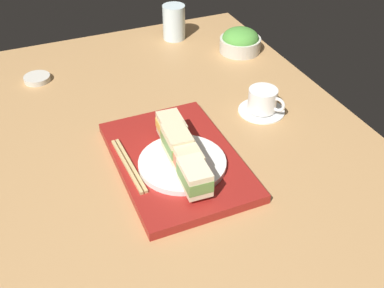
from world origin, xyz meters
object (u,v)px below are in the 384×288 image
Objects in this scene: sandwich_nearmost at (172,129)px; coffee_cup at (263,102)px; sandwich_farmost at (195,177)px; chopsticks_pair at (129,165)px; small_sauce_dish at (37,78)px; sandwich_plate at (183,163)px; sandwich_inner_near at (179,142)px; drinking_glass at (174,22)px; sandwich_inner_far at (186,159)px; salad_bowl at (240,41)px.

coffee_cup is (-5.98, 27.49, -3.23)cm from sandwich_nearmost.
chopsticks_pair is at bearing -141.58° from sandwich_farmost.
small_sauce_dish is (-62.36, -22.83, -5.39)cm from sandwich_farmost.
sandwich_nearmost is at bearing 174.67° from sandwich_plate.
sandwich_inner_near reaches higher than sandwich_farmost.
drinking_glass is at bearing 161.82° from sandwich_farmost.
sandwich_farmost is 1.11× the size of small_sauce_dish.
sandwich_nearmost is (-8.47, 0.79, 3.40)cm from sandwich_plate.
small_sauce_dish is at bearing -151.74° from sandwich_nearmost.
sandwich_farmost is 16.76cm from chopsticks_pair.
sandwich_farmost is at bearing 20.11° from small_sauce_dish.
sandwich_inner_far is (5.65, -0.53, -0.32)cm from sandwich_inner_near.
sandwich_plate is 2.56× the size of small_sauce_dish.
chopsticks_pair is 2.56× the size of small_sauce_dish.
chopsticks_pair is at bearing -75.56° from coffee_cup.
sandwich_nearmost is at bearing 174.67° from sandwich_inner_near.
sandwich_nearmost reaches higher than sandwich_inner_far.
salad_bowl is at bearing 135.65° from sandwich_nearmost.
sandwich_farmost is 0.43× the size of chopsticks_pair.
sandwich_inner_near is at bearing -5.33° from sandwich_nearmost.
sandwich_plate is 1.70× the size of drinking_glass.
small_sauce_dish is (-39.44, -51.91, -2.22)cm from coffee_cup.
sandwich_inner_near is at bearing 25.07° from small_sauce_dish.
sandwich_nearmost is 1.11× the size of small_sauce_dish.
drinking_glass reaches higher than chopsticks_pair.
sandwich_inner_near is (-2.82, 0.26, 3.65)cm from sandwich_plate.
small_sauce_dish is at bearing -159.89° from sandwich_farmost.
sandwich_inner_near is 0.65× the size of salad_bowl.
sandwich_nearmost is 0.97× the size of sandwich_inner_near.
sandwich_nearmost is 1.00× the size of sandwich_inner_far.
drinking_glass reaches higher than salad_bowl.
sandwich_inner_far is at bearing 174.67° from sandwich_farmost.
chopsticks_pair is (43.48, -50.21, -0.90)cm from salad_bowl.
drinking_glass is at bearing 158.26° from sandwich_nearmost.
sandwich_inner_near is at bearing -40.91° from salad_bowl.
chopsticks_pair is 51.17cm from small_sauce_dish.
sandwich_plate is 58.87cm from small_sauce_dish.
drinking_glass is at bearing 103.34° from small_sauce_dish.
drinking_glass is (-67.85, 23.61, -0.47)cm from sandwich_inner_far.
drinking_glass is at bearing 159.64° from sandwich_inner_near.
drinking_glass reaches higher than coffee_cup.
sandwich_inner_far is 0.64× the size of salad_bowl.
chopsticks_pair is (-7.17, -10.69, -3.65)cm from sandwich_inner_far.
drinking_glass reaches higher than sandwich_farmost.
chopsticks_pair is (-12.81, -10.17, -3.66)cm from sandwich_farmost.
small_sauce_dish is at bearing -165.66° from chopsticks_pair.
sandwich_inner_near is 1.03× the size of sandwich_inner_far.
drinking_glass reaches higher than small_sauce_dish.
drinking_glass is at bearing 150.52° from chopsticks_pair.
salad_bowl is at bearing 42.77° from drinking_glass.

